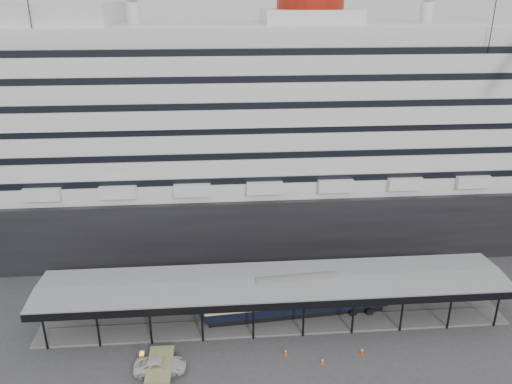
% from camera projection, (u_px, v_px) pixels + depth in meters
% --- Properties ---
extents(ground, '(200.00, 200.00, 0.00)m').
position_uv_depth(ground, '(279.00, 342.00, 56.92)').
color(ground, '#3B3B3D').
rests_on(ground, ground).
extents(cruise_ship, '(130.00, 30.00, 43.90)m').
position_uv_depth(cruise_ship, '(257.00, 119.00, 79.78)').
color(cruise_ship, black).
rests_on(cruise_ship, ground).
extents(platform_canopy, '(56.00, 9.18, 5.30)m').
position_uv_depth(platform_canopy, '(274.00, 300.00, 60.68)').
color(platform_canopy, slate).
rests_on(platform_canopy, ground).
extents(port_truck, '(5.45, 2.55, 1.51)m').
position_uv_depth(port_truck, '(160.00, 366.00, 52.19)').
color(port_truck, silver).
rests_on(port_truck, ground).
extents(pullman_carriage, '(22.79, 4.75, 22.21)m').
position_uv_depth(pullman_carriage, '(296.00, 296.00, 60.75)').
color(pullman_carriage, black).
rests_on(pullman_carriage, ground).
extents(traffic_cone_left, '(0.41, 0.41, 0.73)m').
position_uv_depth(traffic_cone_left, '(286.00, 352.00, 54.79)').
color(traffic_cone_left, '#D3500B').
rests_on(traffic_cone_left, ground).
extents(traffic_cone_mid, '(0.40, 0.40, 0.71)m').
position_uv_depth(traffic_cone_mid, '(323.00, 361.00, 53.46)').
color(traffic_cone_mid, '#DC5C0C').
rests_on(traffic_cone_mid, ground).
extents(traffic_cone_right, '(0.42, 0.42, 0.80)m').
position_uv_depth(traffic_cone_right, '(362.00, 351.00, 54.93)').
color(traffic_cone_right, red).
rests_on(traffic_cone_right, ground).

